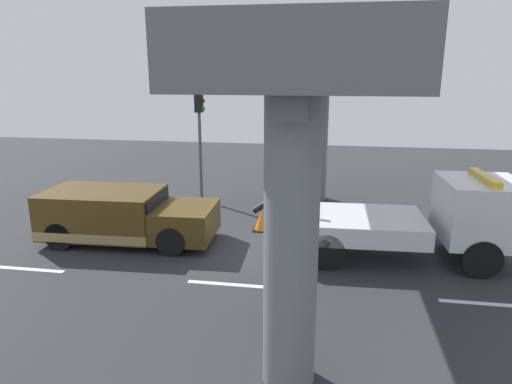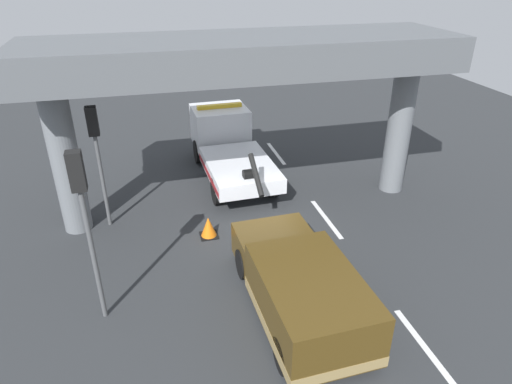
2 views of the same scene
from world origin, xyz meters
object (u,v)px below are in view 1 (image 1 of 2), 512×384
at_px(traffic_cone_orange, 262,221).
at_px(traffic_light_far, 316,129).
at_px(tow_truck_white, 426,218).
at_px(traffic_light_near, 200,120).
at_px(towed_van_green, 122,216).

bearing_deg(traffic_cone_orange, traffic_light_far, 63.41).
height_order(traffic_light_far, traffic_cone_orange, traffic_light_far).
height_order(tow_truck_white, traffic_cone_orange, tow_truck_white).
distance_m(tow_truck_white, traffic_cone_orange, 5.14).
bearing_deg(traffic_light_far, traffic_light_near, 180.00).
bearing_deg(traffic_light_far, tow_truck_white, -55.60).
xyz_separation_m(tow_truck_white, traffic_cone_orange, (-4.80, 1.61, -0.88)).
bearing_deg(towed_van_green, traffic_cone_orange, 21.74).
relative_size(tow_truck_white, traffic_light_far, 1.78).
xyz_separation_m(traffic_light_far, traffic_cone_orange, (-1.56, -3.12, -2.66)).
distance_m(traffic_light_near, traffic_light_far, 4.51).
xyz_separation_m(traffic_light_near, traffic_light_far, (4.50, 0.00, -0.26)).
distance_m(tow_truck_white, towed_van_green, 8.93).
relative_size(traffic_light_near, traffic_light_far, 1.09).
relative_size(traffic_light_far, traffic_cone_orange, 6.02).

